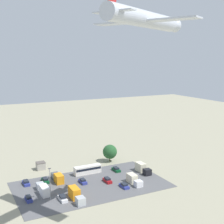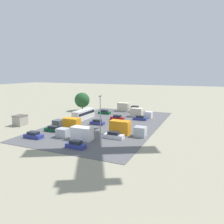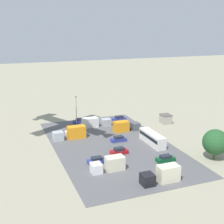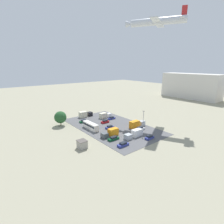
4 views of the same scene
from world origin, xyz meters
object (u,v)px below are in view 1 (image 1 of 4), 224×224
(parked_car_2, at_px, (116,169))
(parked_truck_2, at_px, (76,195))
(airplane, at_px, (147,20))
(parked_truck_0, at_px, (58,178))
(parked_truck_4, at_px, (43,189))
(parked_car_5, at_px, (29,199))
(parked_car_0, at_px, (124,186))
(shed_building, at_px, (41,166))
(parked_car_3, at_px, (45,180))
(parked_truck_1, at_px, (134,180))
(parked_truck_3, at_px, (142,168))
(parked_car_6, at_px, (26,183))
(parked_car_7, at_px, (83,181))
(parked_car_1, at_px, (63,198))
(parked_car_4, at_px, (107,180))
(bus, at_px, (88,169))

(parked_car_2, height_order, parked_truck_2, parked_truck_2)
(airplane, bearing_deg, parked_truck_0, 167.19)
(parked_truck_4, bearing_deg, parked_truck_0, 45.72)
(parked_car_5, height_order, parked_truck_2, parked_truck_2)
(parked_car_0, relative_size, airplane, 0.14)
(parked_car_0, xyz_separation_m, parked_car_2, (-4.82, -14.94, 0.03))
(shed_building, bearing_deg, parked_truck_2, 95.18)
(parked_car_3, bearing_deg, parked_truck_1, 150.24)
(parked_truck_1, relative_size, parked_truck_3, 0.91)
(parked_car_5, xyz_separation_m, parked_truck_1, (-35.12, 3.11, 0.72))
(shed_building, height_order, parked_truck_4, parked_truck_4)
(parked_car_0, relative_size, parked_truck_4, 0.47)
(parked_car_6, height_order, parked_truck_1, parked_truck_1)
(shed_building, xyz_separation_m, parked_truck_2, (-2.84, 31.34, 0.14))
(parked_truck_1, bearing_deg, parked_car_2, -91.22)
(parked_car_7, relative_size, parked_truck_0, 0.54)
(parked_car_6, xyz_separation_m, parked_truck_4, (-3.42, 9.58, 0.72))
(parked_car_1, bearing_deg, parked_car_3, 93.00)
(parked_car_3, bearing_deg, airplane, 110.08)
(parked_car_3, bearing_deg, parked_car_0, 143.11)
(shed_building, relative_size, parked_car_7, 0.82)
(parked_car_2, height_order, parked_car_4, parked_car_4)
(shed_building, relative_size, parked_car_6, 0.76)
(airplane, bearing_deg, parked_car_1, -177.98)
(parked_truck_0, bearing_deg, parked_car_5, -139.83)
(parked_truck_2, bearing_deg, parked_car_6, -59.42)
(parked_car_2, distance_m, parked_car_3, 27.07)
(parked_car_6, relative_size, airplane, 0.15)
(shed_building, relative_size, parked_car_3, 0.72)
(parked_car_0, xyz_separation_m, parked_truck_1, (-4.53, -1.38, 0.77))
(parked_car_4, distance_m, parked_truck_1, 9.21)
(parked_truck_3, bearing_deg, parked_car_2, -34.35)
(parked_car_5, relative_size, parked_car_7, 0.98)
(parked_car_3, distance_m, parked_car_6, 6.51)
(parked_car_0, relative_size, parked_car_3, 0.89)
(airplane, bearing_deg, shed_building, 165.22)
(parked_car_4, relative_size, parked_truck_4, 0.48)
(parked_car_1, xyz_separation_m, parked_truck_0, (-3.11, -14.85, 0.72))
(parked_car_1, relative_size, parked_truck_0, 0.61)
(parked_car_2, bearing_deg, parked_truck_0, 0.00)
(parked_car_5, bearing_deg, parked_truck_4, 31.19)
(parked_car_3, xyz_separation_m, parked_car_6, (6.48, -0.65, 0.02))
(parked_car_1, distance_m, parked_truck_0, 15.19)
(parked_car_7, bearing_deg, parked_car_6, 157.05)
(parked_car_0, bearing_deg, parked_car_4, 113.99)
(parked_truck_1, bearing_deg, parked_truck_2, 7.29)
(parked_truck_0, height_order, parked_truck_1, parked_truck_0)
(bus, xyz_separation_m, parked_car_6, (22.69, -0.01, -1.02))
(parked_car_1, bearing_deg, parked_car_5, 154.54)
(parked_car_1, xyz_separation_m, parked_car_2, (-26.15, -14.85, -0.03))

